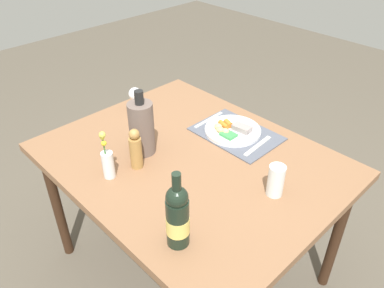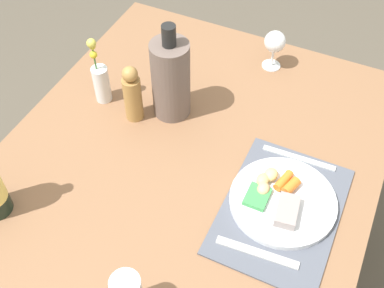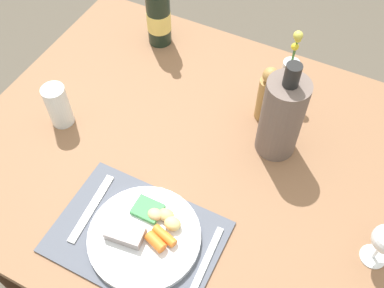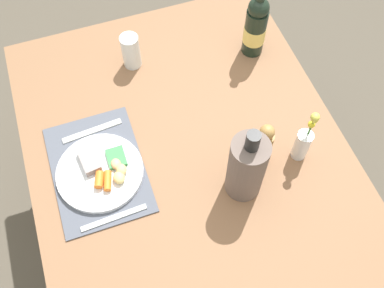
{
  "view_description": "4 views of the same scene",
  "coord_description": "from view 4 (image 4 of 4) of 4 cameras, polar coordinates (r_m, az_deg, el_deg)",
  "views": [
    {
      "loc": [
        -0.98,
        0.94,
        1.76
      ],
      "look_at": [
        -0.01,
        0.0,
        0.83
      ],
      "focal_mm": 35.8,
      "sensor_mm": 36.0,
      "label": 1
    },
    {
      "loc": [
        -0.71,
        -0.36,
        1.78
      ],
      "look_at": [
        0.06,
        -0.0,
        0.79
      ],
      "focal_mm": 44.87,
      "sensor_mm": 36.0,
      "label": 2
    },
    {
      "loc": [
        0.3,
        -0.63,
        1.74
      ],
      "look_at": [
        0.0,
        -0.04,
        0.84
      ],
      "focal_mm": 41.07,
      "sensor_mm": 36.0,
      "label": 3
    },
    {
      "loc": [
        0.67,
        -0.21,
        2.0
      ],
      "look_at": [
        0.05,
        0.0,
        0.87
      ],
      "focal_mm": 41.38,
      "sensor_mm": 36.0,
      "label": 4
    }
  ],
  "objects": [
    {
      "name": "ground_plane",
      "position": [
        2.12,
        -0.5,
        -10.54
      ],
      "size": [
        8.0,
        8.0,
        0.0
      ],
      "primitive_type": "plane",
      "color": "#534B3F"
    },
    {
      "name": "placemat",
      "position": [
        1.43,
        -12.02,
        -3.14
      ],
      "size": [
        0.4,
        0.28,
        0.01
      ],
      "primitive_type": "cube",
      "color": "#505461",
      "rests_on": "dining_table"
    },
    {
      "name": "water_tumbler",
      "position": [
        1.61,
        -7.85,
        11.57
      ],
      "size": [
        0.06,
        0.06,
        0.13
      ],
      "color": "silver",
      "rests_on": "dining_table"
    },
    {
      "name": "fork",
      "position": [
        1.49,
        -12.75,
        1.66
      ],
      "size": [
        0.04,
        0.2,
        0.0
      ],
      "primitive_type": "cube",
      "rotation": [
        0.0,
        0.0,
        0.08
      ],
      "color": "silver",
      "rests_on": "placemat"
    },
    {
      "name": "cooler_bottle",
      "position": [
        1.27,
        7.05,
        -2.96
      ],
      "size": [
        0.11,
        0.11,
        0.3
      ],
      "color": "#67574F",
      "rests_on": "dining_table"
    },
    {
      "name": "knife",
      "position": [
        1.34,
        -10.02,
        -9.34
      ],
      "size": [
        0.02,
        0.2,
        0.0
      ],
      "primitive_type": "cube",
      "rotation": [
        0.0,
        0.0,
        0.04
      ],
      "color": "silver",
      "rests_on": "placemat"
    },
    {
      "name": "flower_vase",
      "position": [
        1.4,
        14.14,
        0.22
      ],
      "size": [
        0.05,
        0.05,
        0.22
      ],
      "color": "silver",
      "rests_on": "dining_table"
    },
    {
      "name": "dining_table",
      "position": [
        1.49,
        -0.7,
        -1.83
      ],
      "size": [
        1.27,
        1.01,
        0.75
      ],
      "color": "brown",
      "rests_on": "ground_plane"
    },
    {
      "name": "wine_bottle",
      "position": [
        1.61,
        8.2,
        14.77
      ],
      "size": [
        0.08,
        0.08,
        0.3
      ],
      "color": "black",
      "rests_on": "dining_table"
    },
    {
      "name": "pepper_mill",
      "position": [
        1.35,
        9.21,
        -0.12
      ],
      "size": [
        0.05,
        0.05,
        0.19
      ],
      "color": "#A77C41",
      "rests_on": "dining_table"
    },
    {
      "name": "dinner_plate",
      "position": [
        1.4,
        -11.68,
        -3.32
      ],
      "size": [
        0.27,
        0.27,
        0.04
      ],
      "color": "silver",
      "rests_on": "placemat"
    }
  ]
}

